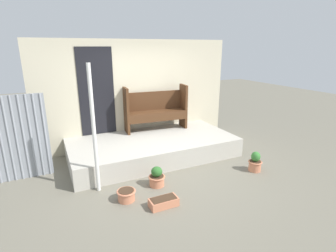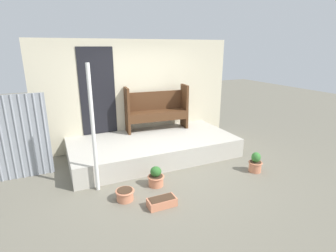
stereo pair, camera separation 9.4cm
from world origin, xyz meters
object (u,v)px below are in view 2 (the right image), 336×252
flower_pot_middle (156,177)px  flower_pot_right (255,163)px  planter_box_rect (162,202)px  flower_pot_left (125,194)px  bench (157,108)px  support_post (93,131)px

flower_pot_middle → flower_pot_right: flower_pot_right is taller
flower_pot_middle → planter_box_rect: 0.66m
flower_pot_left → planter_box_rect: (0.48, -0.41, -0.03)m
bench → flower_pot_middle: (-0.80, -1.92, -0.81)m
bench → planter_box_rect: size_ratio=3.45×
support_post → flower_pot_left: bearing=-56.3°
support_post → flower_pot_right: 3.21m
bench → planter_box_rect: bench is taller
flower_pot_left → flower_pot_right: flower_pot_right is taller
support_post → flower_pot_middle: bearing=-16.6°
support_post → flower_pot_left: 1.17m
support_post → bench: support_post is taller
bench → flower_pot_left: bearing=-119.4°
planter_box_rect → flower_pot_middle: bearing=76.2°
flower_pot_middle → flower_pot_left: bearing=-160.4°
flower_pot_left → flower_pot_middle: (0.64, 0.23, 0.06)m
flower_pot_middle → planter_box_rect: bearing=-103.8°
bench → flower_pot_middle: bench is taller
flower_pot_left → flower_pot_right: size_ratio=0.76×
bench → flower_pot_right: bench is taller
support_post → planter_box_rect: 1.61m
support_post → planter_box_rect: support_post is taller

